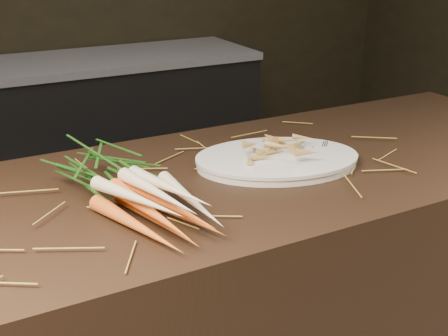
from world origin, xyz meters
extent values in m
cube|color=black|center=(0.30, 2.18, 0.40)|extent=(1.80, 0.60, 0.80)
cube|color=#99999E|center=(0.30, 2.18, 0.82)|extent=(1.82, 0.62, 0.04)
cone|color=#C55017|center=(-0.15, 0.12, 0.92)|extent=(0.12, 0.29, 0.04)
cone|color=#C55017|center=(-0.10, 0.13, 0.92)|extent=(0.09, 0.29, 0.04)
cone|color=#C55017|center=(-0.05, 0.14, 0.92)|extent=(0.13, 0.28, 0.04)
cone|color=#C55017|center=(-0.12, 0.11, 0.95)|extent=(0.09, 0.29, 0.04)
cone|color=#C55017|center=(-0.08, 0.12, 0.95)|extent=(0.11, 0.29, 0.04)
cone|color=beige|center=(-0.14, 0.13, 0.97)|extent=(0.12, 0.26, 0.04)
cone|color=beige|center=(-0.10, 0.13, 0.97)|extent=(0.08, 0.27, 0.04)
cone|color=beige|center=(-0.06, 0.15, 0.97)|extent=(0.09, 0.27, 0.05)
cone|color=beige|center=(-0.03, 0.13, 0.94)|extent=(0.04, 0.27, 0.03)
ellipsoid|color=#215B19|center=(-0.15, 0.37, 0.95)|extent=(0.22, 0.28, 0.09)
cube|color=silver|center=(0.42, 0.23, 0.92)|extent=(0.11, 0.13, 0.00)
camera|label=1|loc=(-0.44, -0.81, 1.44)|focal=45.00mm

